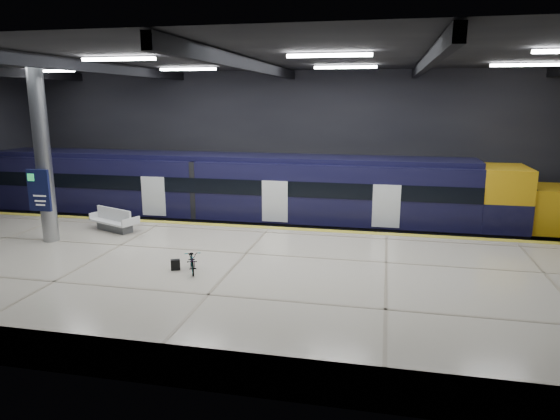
# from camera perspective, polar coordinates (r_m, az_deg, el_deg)

# --- Properties ---
(ground) EXTENTS (30.00, 30.00, 0.00)m
(ground) POSITION_cam_1_polar(r_m,az_deg,el_deg) (19.52, -3.05, -7.16)
(ground) COLOR black
(ground) RESTS_ON ground
(room_shell) EXTENTS (30.10, 16.10, 8.05)m
(room_shell) POSITION_cam_1_polar(r_m,az_deg,el_deg) (18.39, -3.26, 9.85)
(room_shell) COLOR black
(room_shell) RESTS_ON ground
(platform) EXTENTS (30.00, 11.00, 1.10)m
(platform) POSITION_cam_1_polar(r_m,az_deg,el_deg) (17.08, -5.26, -8.19)
(platform) COLOR #BFB6A2
(platform) RESTS_ON ground
(safety_strip) EXTENTS (30.00, 0.40, 0.01)m
(safety_strip) POSITION_cam_1_polar(r_m,az_deg,el_deg) (21.74, -1.21, -2.02)
(safety_strip) COLOR gold
(safety_strip) RESTS_ON platform
(rails) EXTENTS (30.00, 1.52, 0.16)m
(rails) POSITION_cam_1_polar(r_m,az_deg,el_deg) (24.60, 0.26, -2.75)
(rails) COLOR gray
(rails) RESTS_ON ground
(train) EXTENTS (29.40, 2.84, 3.79)m
(train) POSITION_cam_1_polar(r_m,az_deg,el_deg) (24.43, -2.64, 1.89)
(train) COLOR black
(train) RESTS_ON ground
(bench) EXTENTS (2.40, 1.71, 0.98)m
(bench) POSITION_cam_1_polar(r_m,az_deg,el_deg) (22.31, -18.39, -1.40)
(bench) COLOR #595B60
(bench) RESTS_ON platform
(bicycle) EXTENTS (1.03, 1.49, 0.74)m
(bicycle) POSITION_cam_1_polar(r_m,az_deg,el_deg) (16.51, -9.98, -5.68)
(bicycle) COLOR #99999E
(bicycle) RESTS_ON platform
(pannier_bag) EXTENTS (0.35, 0.29, 0.35)m
(pannier_bag) POSITION_cam_1_polar(r_m,az_deg,el_deg) (16.80, -11.86, -6.14)
(pannier_bag) COLOR black
(pannier_bag) RESTS_ON platform
(info_column) EXTENTS (0.90, 0.78, 6.90)m
(info_column) POSITION_cam_1_polar(r_m,az_deg,el_deg) (21.16, -25.51, 5.60)
(info_column) COLOR #9EA0A5
(info_column) RESTS_ON platform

